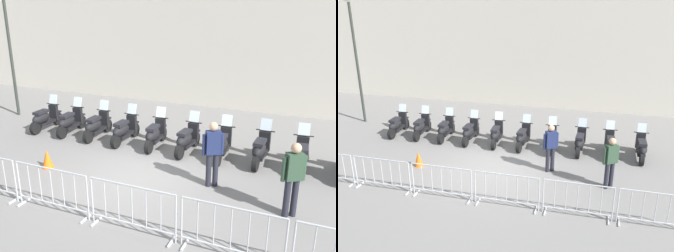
% 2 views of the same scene
% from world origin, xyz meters
% --- Properties ---
extents(ground_plane, '(120.00, 120.00, 0.00)m').
position_xyz_m(ground_plane, '(0.00, 0.00, 0.00)').
color(ground_plane, slate).
extents(motorcycle_0, '(0.56, 1.72, 1.24)m').
position_xyz_m(motorcycle_0, '(-5.12, 2.03, 0.45)').
color(motorcycle_0, black).
rests_on(motorcycle_0, ground).
extents(motorcycle_1, '(0.56, 1.73, 1.24)m').
position_xyz_m(motorcycle_1, '(-3.98, 2.07, 0.45)').
color(motorcycle_1, black).
rests_on(motorcycle_1, ground).
extents(motorcycle_2, '(0.56, 1.72, 1.24)m').
position_xyz_m(motorcycle_2, '(-2.86, 2.08, 0.45)').
color(motorcycle_2, black).
rests_on(motorcycle_2, ground).
extents(motorcycle_3, '(0.56, 1.72, 1.24)m').
position_xyz_m(motorcycle_3, '(-1.73, 2.06, 0.45)').
color(motorcycle_3, black).
rests_on(motorcycle_3, ground).
extents(motorcycle_4, '(0.56, 1.73, 1.24)m').
position_xyz_m(motorcycle_4, '(-0.59, 2.10, 0.45)').
color(motorcycle_4, black).
rests_on(motorcycle_4, ground).
extents(motorcycle_5, '(0.56, 1.72, 1.24)m').
position_xyz_m(motorcycle_5, '(0.53, 2.08, 0.45)').
color(motorcycle_5, black).
rests_on(motorcycle_5, ground).
extents(motorcycle_6, '(0.56, 1.73, 1.24)m').
position_xyz_m(motorcycle_6, '(1.68, 2.09, 0.45)').
color(motorcycle_6, black).
rests_on(motorcycle_6, ground).
extents(motorcycle_7, '(0.56, 1.72, 1.24)m').
position_xyz_m(motorcycle_7, '(2.80, 2.17, 0.45)').
color(motorcycle_7, black).
rests_on(motorcycle_7, ground).
extents(motorcycle_8, '(0.56, 1.73, 1.24)m').
position_xyz_m(motorcycle_8, '(3.94, 2.18, 0.45)').
color(motorcycle_8, black).
rests_on(motorcycle_8, ground).
extents(barrier_segment_2, '(1.95, 0.46, 1.07)m').
position_xyz_m(barrier_segment_2, '(-0.99, -2.33, 0.52)').
color(barrier_segment_2, '#B2B5B7').
rests_on(barrier_segment_2, ground).
extents(barrier_segment_3, '(1.95, 0.46, 1.07)m').
position_xyz_m(barrier_segment_3, '(1.05, -2.31, 0.52)').
color(barrier_segment_3, '#B2B5B7').
rests_on(barrier_segment_3, ground).
extents(barrier_segment_4, '(1.95, 0.46, 1.07)m').
position_xyz_m(barrier_segment_4, '(3.08, -2.28, 0.52)').
color(barrier_segment_4, '#B2B5B7').
rests_on(barrier_segment_4, ground).
extents(street_lamp, '(0.36, 0.36, 5.75)m').
position_xyz_m(street_lamp, '(-7.59, 3.13, 3.47)').
color(street_lamp, '#2D332D').
rests_on(street_lamp, ground).
extents(officer_near_row_end, '(0.48, 0.38, 1.73)m').
position_xyz_m(officer_near_row_end, '(3.92, -0.38, 0.98)').
color(officer_near_row_end, '#23232D').
rests_on(officer_near_row_end, ground).
extents(officer_mid_plaza, '(0.48, 0.38, 1.73)m').
position_xyz_m(officer_mid_plaza, '(1.92, 0.28, 0.98)').
color(officer_mid_plaza, '#23232D').
rests_on(officer_mid_plaza, ground).
extents(traffic_cone, '(0.32, 0.32, 0.55)m').
position_xyz_m(traffic_cone, '(-2.72, -0.57, 0.28)').
color(traffic_cone, orange).
rests_on(traffic_cone, ground).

